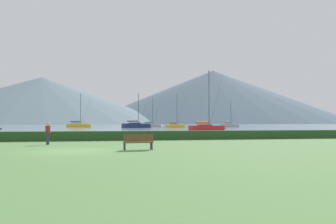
# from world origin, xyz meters

# --- Properties ---
(ground_plane) EXTENTS (1000.00, 1000.00, 0.00)m
(ground_plane) POSITION_xyz_m (0.00, 0.00, 0.00)
(ground_plane) COLOR #517A42
(harbor_water) EXTENTS (320.00, 246.00, 0.00)m
(harbor_water) POSITION_xyz_m (0.00, 137.00, 0.00)
(harbor_water) COLOR gray
(harbor_water) RESTS_ON ground_plane
(hedge_line) EXTENTS (80.00, 1.20, 0.84)m
(hedge_line) POSITION_xyz_m (0.00, 11.00, 0.42)
(hedge_line) COLOR #284C23
(hedge_line) RESTS_ON ground_plane
(sailboat_slip_0) EXTENTS (6.86, 2.98, 10.26)m
(sailboat_slip_0) POSITION_xyz_m (22.76, 77.89, 0.58)
(sailboat_slip_0) COLOR gold
(sailboat_slip_0) RESTS_ON harbor_water
(sailboat_slip_1) EXTENTS (7.51, 3.24, 10.11)m
(sailboat_slip_1) POSITION_xyz_m (16.74, 88.36, 0.62)
(sailboat_slip_1) COLOR #9E9EA3
(sailboat_slip_1) RESTS_ON harbor_water
(sailboat_slip_3) EXTENTS (9.43, 5.07, 10.05)m
(sailboat_slip_3) POSITION_xyz_m (10.70, 76.32, 0.76)
(sailboat_slip_3) COLOR navy
(sailboat_slip_3) RESTS_ON harbor_water
(sailboat_slip_4) EXTENTS (7.67, 3.15, 11.56)m
(sailboat_slip_4) POSITION_xyz_m (20.70, 40.14, 0.65)
(sailboat_slip_4) COLOR red
(sailboat_slip_4) RESTS_ON harbor_water
(sailboat_slip_8) EXTENTS (8.66, 3.94, 10.81)m
(sailboat_slip_8) POSITION_xyz_m (-6.60, 88.50, 0.71)
(sailboat_slip_8) COLOR gold
(sailboat_slip_8) RESTS_ON harbor_water
(sailboat_slip_9) EXTENTS (7.44, 4.22, 8.86)m
(sailboat_slip_9) POSITION_xyz_m (41.39, 81.11, 0.61)
(sailboat_slip_9) COLOR #9E9EA3
(sailboat_slip_9) RESTS_ON harbor_water
(park_bench_near_path) EXTENTS (1.83, 0.63, 0.95)m
(park_bench_near_path) POSITION_xyz_m (3.79, 0.03, 0.53)
(park_bench_near_path) COLOR brown
(park_bench_near_path) RESTS_ON ground_plane
(person_seated_viewer) EXTENTS (0.36, 0.55, 1.65)m
(person_seated_viewer) POSITION_xyz_m (-2.31, 5.88, 0.97)
(person_seated_viewer) COLOR #2D3347
(person_seated_viewer) RESTS_ON ground_plane
(distant_hill_west_ridge) EXTENTS (277.56, 277.56, 48.68)m
(distant_hill_west_ridge) POSITION_xyz_m (-63.89, 341.09, 24.34)
(distant_hill_west_ridge) COLOR slate
(distant_hill_west_ridge) RESTS_ON ground_plane
(distant_hill_central_peak) EXTENTS (327.79, 327.79, 67.98)m
(distant_hill_central_peak) POSITION_xyz_m (137.07, 382.46, 33.99)
(distant_hill_central_peak) COLOR #425666
(distant_hill_central_peak) RESTS_ON ground_plane
(distant_hill_east_ridge) EXTENTS (199.42, 199.42, 58.47)m
(distant_hill_east_ridge) POSITION_xyz_m (133.12, 381.92, 29.23)
(distant_hill_east_ridge) COLOR slate
(distant_hill_east_ridge) RESTS_ON ground_plane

